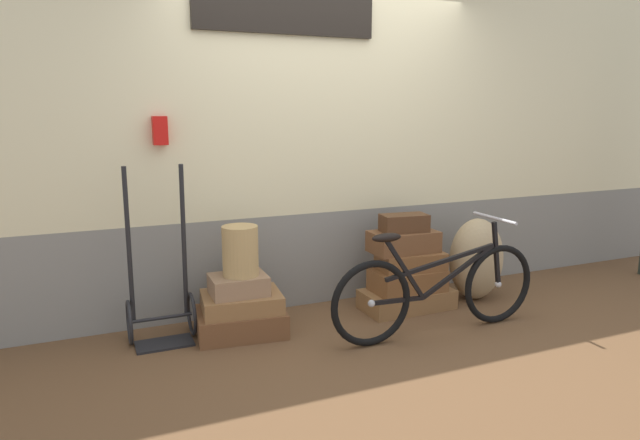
% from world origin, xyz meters
% --- Properties ---
extents(ground, '(9.68, 5.20, 0.06)m').
position_xyz_m(ground, '(0.00, 0.00, -0.03)').
color(ground, brown).
extents(station_building, '(7.68, 0.74, 2.71)m').
position_xyz_m(station_building, '(0.01, 0.85, 1.36)').
color(station_building, gray).
rests_on(station_building, ground).
extents(suitcase_0, '(0.67, 0.52, 0.18)m').
position_xyz_m(suitcase_0, '(-0.85, 0.37, 0.09)').
color(suitcase_0, brown).
rests_on(suitcase_0, ground).
extents(suitcase_1, '(0.60, 0.46, 0.13)m').
position_xyz_m(suitcase_1, '(-0.84, 0.36, 0.24)').
color(suitcase_1, olive).
rests_on(suitcase_1, suitcase_0).
extents(suitcase_2, '(0.40, 0.31, 0.14)m').
position_xyz_m(suitcase_2, '(-0.86, 0.36, 0.37)').
color(suitcase_2, '#937051').
rests_on(suitcase_2, suitcase_1).
extents(suitcase_3, '(0.75, 0.40, 0.16)m').
position_xyz_m(suitcase_3, '(0.54, 0.34, 0.08)').
color(suitcase_3, olive).
rests_on(suitcase_3, ground).
extents(suitcase_4, '(0.57, 0.34, 0.18)m').
position_xyz_m(suitcase_4, '(0.54, 0.33, 0.24)').
color(suitcase_4, brown).
rests_on(suitcase_4, suitcase_3).
extents(suitcase_5, '(0.55, 0.35, 0.14)m').
position_xyz_m(suitcase_5, '(0.57, 0.34, 0.40)').
color(suitcase_5, brown).
rests_on(suitcase_5, suitcase_4).
extents(suitcase_6, '(0.54, 0.31, 0.17)m').
position_xyz_m(suitcase_6, '(0.52, 0.38, 0.56)').
color(suitcase_6, brown).
rests_on(suitcase_6, suitcase_5).
extents(suitcase_7, '(0.39, 0.23, 0.14)m').
position_xyz_m(suitcase_7, '(0.52, 0.38, 0.71)').
color(suitcase_7, '#4C2D19').
rests_on(suitcase_7, suitcase_6).
extents(wicker_basket, '(0.26, 0.26, 0.36)m').
position_xyz_m(wicker_basket, '(-0.84, 0.36, 0.62)').
color(wicker_basket, tan).
rests_on(wicker_basket, suitcase_2).
extents(luggage_trolley, '(0.45, 0.38, 1.24)m').
position_xyz_m(luggage_trolley, '(-1.39, 0.47, 0.27)').
color(luggage_trolley, black).
rests_on(luggage_trolley, ground).
extents(burlap_sack, '(0.47, 0.40, 0.70)m').
position_xyz_m(burlap_sack, '(1.21, 0.32, 0.35)').
color(burlap_sack, tan).
rests_on(burlap_sack, ground).
extents(bicycle, '(1.70, 0.46, 0.83)m').
position_xyz_m(bicycle, '(0.46, -0.19, 0.33)').
color(bicycle, black).
rests_on(bicycle, ground).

